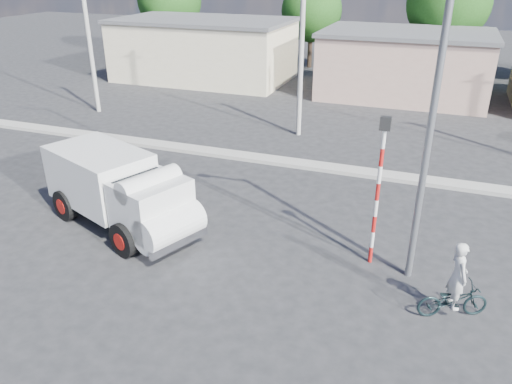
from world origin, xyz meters
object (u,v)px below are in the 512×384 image
(traffic_pole, at_px, (379,180))
(streetlight, at_px, (428,99))
(bicycle, at_px, (453,300))
(cyclist, at_px, (456,286))
(truck, at_px, (121,190))

(traffic_pole, relative_size, streetlight, 0.48)
(bicycle, xyz_separation_m, streetlight, (-1.29, 1.43, 4.51))
(bicycle, xyz_separation_m, traffic_pole, (-2.23, 1.73, 2.14))
(cyclist, relative_size, streetlight, 0.20)
(bicycle, xyz_separation_m, cyclist, (0.00, 0.00, 0.42))
(traffic_pole, height_order, streetlight, streetlight)
(truck, xyz_separation_m, streetlight, (8.81, 0.40, 3.63))
(truck, distance_m, bicycle, 10.19)
(truck, height_order, bicycle, truck)
(streetlight, bearing_deg, bicycle, -47.80)
(truck, relative_size, streetlight, 0.68)
(bicycle, distance_m, traffic_pole, 3.54)
(bicycle, height_order, traffic_pole, traffic_pole)
(cyclist, bearing_deg, streetlight, 18.33)
(cyclist, xyz_separation_m, traffic_pole, (-2.23, 1.73, 1.72))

